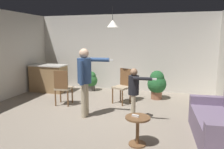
# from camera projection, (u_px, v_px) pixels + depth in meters

# --- Properties ---
(ground) EXTENTS (7.68, 7.68, 0.00)m
(ground) POSITION_uv_depth(u_px,v_px,m) (92.00, 120.00, 5.08)
(ground) COLOR gray
(wall_back) EXTENTS (6.40, 0.10, 2.70)m
(wall_back) POSITION_uv_depth(u_px,v_px,m) (123.00, 53.00, 7.90)
(wall_back) COLOR beige
(wall_back) RESTS_ON ground
(couch_floral) EXTENTS (0.95, 1.85, 1.00)m
(couch_floral) POSITION_uv_depth(u_px,v_px,m) (223.00, 124.00, 3.99)
(couch_floral) COLOR slate
(couch_floral) RESTS_ON ground
(kitchen_counter) EXTENTS (1.26, 0.66, 0.95)m
(kitchen_counter) POSITION_uv_depth(u_px,v_px,m) (49.00, 78.00, 7.71)
(kitchen_counter) COLOR #99754C
(kitchen_counter) RESTS_ON ground
(side_table_by_couch) EXTENTS (0.44, 0.44, 0.52)m
(side_table_by_couch) POSITION_uv_depth(u_px,v_px,m) (138.00, 127.00, 3.84)
(side_table_by_couch) COLOR brown
(side_table_by_couch) RESTS_ON ground
(person_adult) EXTENTS (0.80, 0.49, 1.64)m
(person_adult) POSITION_uv_depth(u_px,v_px,m) (85.00, 75.00, 5.13)
(person_adult) COLOR tan
(person_adult) RESTS_ON ground
(person_child) EXTENTS (0.63, 0.35, 1.21)m
(person_child) POSITION_uv_depth(u_px,v_px,m) (134.00, 88.00, 4.93)
(person_child) COLOR tan
(person_child) RESTS_ON ground
(dining_chair_by_counter) EXTENTS (0.46, 0.46, 1.00)m
(dining_chair_by_counter) POSITION_uv_depth(u_px,v_px,m) (63.00, 86.00, 6.09)
(dining_chair_by_counter) COLOR brown
(dining_chair_by_counter) RESTS_ON ground
(dining_chair_near_wall) EXTENTS (0.56, 0.56, 1.00)m
(dining_chair_near_wall) POSITION_uv_depth(u_px,v_px,m) (123.00, 84.00, 6.32)
(dining_chair_near_wall) COLOR brown
(dining_chair_near_wall) RESTS_ON ground
(potted_plant_corner) EXTENTS (0.45, 0.45, 0.69)m
(potted_plant_corner) POSITION_uv_depth(u_px,v_px,m) (91.00, 80.00, 7.84)
(potted_plant_corner) COLOR #4C4742
(potted_plant_corner) RESTS_ON ground
(potted_plant_by_wall) EXTENTS (0.58, 0.58, 0.89)m
(potted_plant_by_wall) POSITION_uv_depth(u_px,v_px,m) (157.00, 83.00, 6.75)
(potted_plant_by_wall) COLOR brown
(potted_plant_by_wall) RESTS_ON ground
(spare_remote_on_table) EXTENTS (0.13, 0.07, 0.04)m
(spare_remote_on_table) POSITION_uv_depth(u_px,v_px,m) (135.00, 116.00, 3.81)
(spare_remote_on_table) COLOR white
(spare_remote_on_table) RESTS_ON side_table_by_couch
(ceiling_light_pendant) EXTENTS (0.32, 0.32, 0.55)m
(ceiling_light_pendant) POSITION_uv_depth(u_px,v_px,m) (113.00, 24.00, 5.85)
(ceiling_light_pendant) COLOR silver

